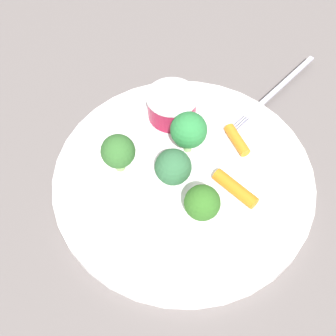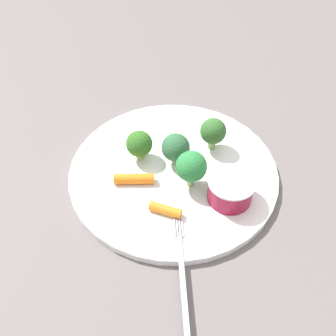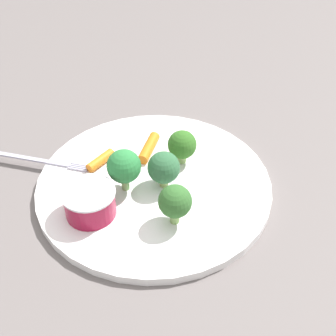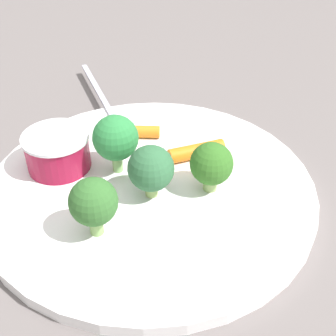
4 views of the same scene
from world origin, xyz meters
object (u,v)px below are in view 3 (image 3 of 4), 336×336
(carrot_stick_0, at_px, (149,148))
(sauce_cup, at_px, (90,202))
(broccoli_floret_1, at_px, (182,145))
(broccoli_floret_2, at_px, (124,167))
(plate, at_px, (154,184))
(broccoli_floret_3, at_px, (164,168))
(carrot_stick_1, at_px, (101,160))
(fork, at_px, (30,159))
(broccoli_floret_0, at_px, (177,201))

(carrot_stick_0, bearing_deg, sauce_cup, -49.93)
(broccoli_floret_1, height_order, broccoli_floret_2, broccoli_floret_2)
(plate, height_order, sauce_cup, sauce_cup)
(broccoli_floret_3, height_order, carrot_stick_1, broccoli_floret_3)
(fork, bearing_deg, broccoli_floret_0, 39.92)
(broccoli_floret_0, height_order, broccoli_floret_3, broccoli_floret_0)
(sauce_cup, height_order, carrot_stick_1, sauce_cup)
(sauce_cup, relative_size, carrot_stick_0, 1.12)
(carrot_stick_1, bearing_deg, sauce_cup, -21.49)
(sauce_cup, xyz_separation_m, carrot_stick_0, (-0.09, 0.11, -0.01))
(sauce_cup, distance_m, broccoli_floret_1, 0.15)
(sauce_cup, bearing_deg, carrot_stick_1, 158.51)
(broccoli_floret_1, height_order, fork, broccoli_floret_1)
(plate, relative_size, broccoli_floret_2, 5.19)
(plate, bearing_deg, carrot_stick_1, -136.02)
(plate, distance_m, broccoli_floret_3, 0.04)
(broccoli_floret_3, xyz_separation_m, carrot_stick_1, (-0.07, -0.07, -0.02))
(plate, distance_m, broccoli_floret_2, 0.06)
(broccoli_floret_1, relative_size, carrot_stick_0, 0.85)
(broccoli_floret_0, bearing_deg, broccoli_floret_2, -151.25)
(plate, xyz_separation_m, fork, (-0.10, -0.15, 0.01))
(carrot_stick_1, distance_m, fork, 0.10)
(carrot_stick_1, bearing_deg, plate, 43.98)
(plate, bearing_deg, broccoli_floret_3, 40.44)
(broccoli_floret_0, bearing_deg, fork, -140.08)
(carrot_stick_1, xyz_separation_m, fork, (-0.04, -0.09, -0.01))
(broccoli_floret_1, bearing_deg, broccoli_floret_0, -25.15)
(fork, bearing_deg, carrot_stick_0, 75.39)
(plate, bearing_deg, sauce_cup, -73.48)
(sauce_cup, relative_size, broccoli_floret_1, 1.33)
(broccoli_floret_1, bearing_deg, carrot_stick_1, -107.42)
(broccoli_floret_3, distance_m, fork, 0.20)
(plate, height_order, carrot_stick_1, carrot_stick_1)
(plate, xyz_separation_m, carrot_stick_0, (-0.06, 0.01, 0.01))
(broccoli_floret_1, bearing_deg, plate, -63.04)
(carrot_stick_0, height_order, carrot_stick_1, carrot_stick_0)
(fork, bearing_deg, carrot_stick_1, 64.05)
(broccoli_floret_2, bearing_deg, carrot_stick_0, 139.77)
(plate, xyz_separation_m, carrot_stick_1, (-0.06, -0.06, 0.01))
(broccoli_floret_1, relative_size, fork, 0.32)
(plate, relative_size, carrot_stick_1, 6.99)
(broccoli_floret_2, relative_size, fork, 0.39)
(broccoli_floret_0, bearing_deg, broccoli_floret_3, 173.41)
(carrot_stick_1, height_order, fork, carrot_stick_1)
(broccoli_floret_1, distance_m, broccoli_floret_2, 0.09)
(broccoli_floret_0, distance_m, broccoli_floret_1, 0.11)
(broccoli_floret_2, distance_m, carrot_stick_1, 0.07)
(plate, distance_m, fork, 0.18)
(sauce_cup, bearing_deg, broccoli_floret_2, 116.37)
(broccoli_floret_0, relative_size, broccoli_floret_1, 1.10)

